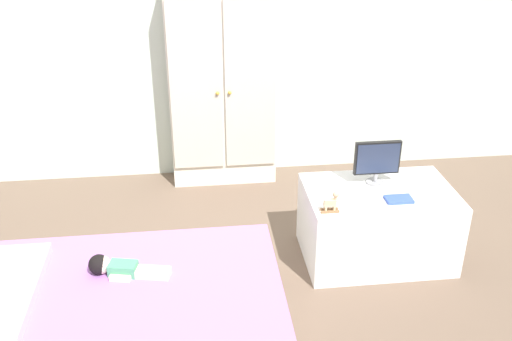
{
  "coord_description": "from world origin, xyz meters",
  "views": [
    {
      "loc": [
        -0.16,
        -2.31,
        1.92
      ],
      "look_at": [
        0.16,
        0.4,
        0.56
      ],
      "focal_mm": 40.43,
      "sensor_mm": 36.0,
      "label": 1
    }
  ],
  "objects_px": {
    "bed": "(126,310)",
    "rocking_horse_toy": "(332,202)",
    "tv_monitor": "(377,160)",
    "book_blue": "(399,199)",
    "doll": "(114,267)",
    "wardrobe": "(222,86)",
    "tv_stand": "(377,224)"
  },
  "relations": [
    {
      "from": "bed",
      "to": "wardrobe",
      "type": "xyz_separation_m",
      "value": [
        0.57,
        1.54,
        0.57
      ]
    },
    {
      "from": "bed",
      "to": "book_blue",
      "type": "distance_m",
      "value": 1.49
    },
    {
      "from": "tv_stand",
      "to": "tv_monitor",
      "type": "height_order",
      "value": "tv_monitor"
    },
    {
      "from": "tv_monitor",
      "to": "book_blue",
      "type": "bearing_deg",
      "value": -72.61
    },
    {
      "from": "tv_monitor",
      "to": "book_blue",
      "type": "relative_size",
      "value": 1.81
    },
    {
      "from": "rocking_horse_toy",
      "to": "book_blue",
      "type": "height_order",
      "value": "rocking_horse_toy"
    },
    {
      "from": "tv_stand",
      "to": "book_blue",
      "type": "bearing_deg",
      "value": -62.82
    },
    {
      "from": "tv_monitor",
      "to": "book_blue",
      "type": "distance_m",
      "value": 0.26
    },
    {
      "from": "wardrobe",
      "to": "tv_stand",
      "type": "bearing_deg",
      "value": -53.77
    },
    {
      "from": "bed",
      "to": "rocking_horse_toy",
      "type": "xyz_separation_m",
      "value": [
        1.03,
        0.28,
        0.35
      ]
    },
    {
      "from": "wardrobe",
      "to": "book_blue",
      "type": "bearing_deg",
      "value": -54.59
    },
    {
      "from": "bed",
      "to": "rocking_horse_toy",
      "type": "distance_m",
      "value": 1.13
    },
    {
      "from": "bed",
      "to": "tv_monitor",
      "type": "relative_size",
      "value": 5.77
    },
    {
      "from": "doll",
      "to": "rocking_horse_toy",
      "type": "bearing_deg",
      "value": 9.03
    },
    {
      "from": "doll",
      "to": "book_blue",
      "type": "distance_m",
      "value": 1.49
    },
    {
      "from": "tv_stand",
      "to": "book_blue",
      "type": "height_order",
      "value": "book_blue"
    },
    {
      "from": "doll",
      "to": "book_blue",
      "type": "height_order",
      "value": "book_blue"
    },
    {
      "from": "doll",
      "to": "rocking_horse_toy",
      "type": "height_order",
      "value": "rocking_horse_toy"
    },
    {
      "from": "doll",
      "to": "rocking_horse_toy",
      "type": "xyz_separation_m",
      "value": [
        1.08,
        0.17,
        0.18
      ]
    },
    {
      "from": "wardrobe",
      "to": "tv_monitor",
      "type": "height_order",
      "value": "wardrobe"
    },
    {
      "from": "wardrobe",
      "to": "rocking_horse_toy",
      "type": "height_order",
      "value": "wardrobe"
    },
    {
      "from": "bed",
      "to": "tv_monitor",
      "type": "height_order",
      "value": "tv_monitor"
    },
    {
      "from": "tv_monitor",
      "to": "rocking_horse_toy",
      "type": "height_order",
      "value": "tv_monitor"
    },
    {
      "from": "wardrobe",
      "to": "book_blue",
      "type": "distance_m",
      "value": 1.48
    },
    {
      "from": "rocking_horse_toy",
      "to": "wardrobe",
      "type": "bearing_deg",
      "value": 110.29
    },
    {
      "from": "tv_stand",
      "to": "bed",
      "type": "bearing_deg",
      "value": -160.87
    },
    {
      "from": "wardrobe",
      "to": "bed",
      "type": "bearing_deg",
      "value": -110.21
    },
    {
      "from": "rocking_horse_toy",
      "to": "tv_monitor",
      "type": "bearing_deg",
      "value": 41.12
    },
    {
      "from": "tv_stand",
      "to": "tv_monitor",
      "type": "relative_size",
      "value": 3.18
    },
    {
      "from": "doll",
      "to": "tv_monitor",
      "type": "xyz_separation_m",
      "value": [
        1.4,
        0.45,
        0.27
      ]
    },
    {
      "from": "doll",
      "to": "tv_monitor",
      "type": "bearing_deg",
      "value": 17.75
    },
    {
      "from": "tv_stand",
      "to": "doll",
      "type": "bearing_deg",
      "value": -165.68
    }
  ]
}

